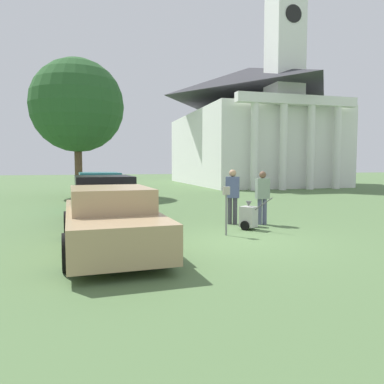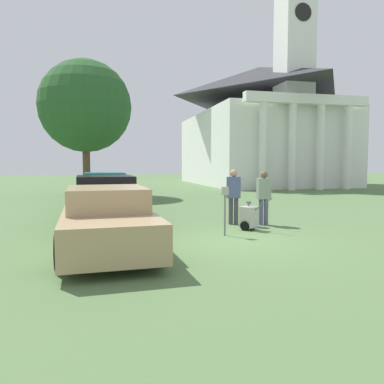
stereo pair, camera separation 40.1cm
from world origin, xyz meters
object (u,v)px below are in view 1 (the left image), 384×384
(person_worker, at_px, (233,193))
(church, at_px, (250,125))
(parked_car_cream, at_px, (97,189))
(parked_car_teal, at_px, (99,192))
(equipment_cart, at_px, (249,217))
(parked_car_black, at_px, (103,202))
(parking_meter, at_px, (226,201))
(parked_car_tan, at_px, (110,220))
(person_supervisor, at_px, (262,194))

(person_worker, xyz_separation_m, church, (10.65, 22.16, 4.66))
(parked_car_cream, relative_size, person_worker, 3.02)
(parked_car_teal, height_order, equipment_cart, parked_car_teal)
(parked_car_black, distance_m, equipment_cart, 4.59)
(person_worker, xyz_separation_m, equipment_cart, (0.10, -1.04, -0.62))
(parking_meter, bearing_deg, parked_car_cream, 107.15)
(parked_car_cream, bearing_deg, parking_meter, -75.48)
(parked_car_tan, xyz_separation_m, person_supervisor, (4.89, 2.22, 0.30))
(parked_car_black, bearing_deg, parked_car_cream, 87.37)
(parked_car_tan, distance_m, person_worker, 4.73)
(parked_car_tan, height_order, equipment_cart, parked_car_tan)
(parked_car_tan, bearing_deg, parked_car_cream, 87.36)
(parked_car_teal, bearing_deg, person_supervisor, -49.82)
(parked_car_black, bearing_deg, church, 52.67)
(parked_car_black, height_order, equipment_cart, parked_car_black)
(parked_car_tan, relative_size, parked_car_cream, 1.01)
(person_worker, bearing_deg, parked_car_teal, -22.19)
(parked_car_tan, height_order, parked_car_black, parked_car_black)
(parked_car_tan, height_order, person_worker, person_worker)
(parked_car_teal, height_order, parked_car_cream, parked_car_teal)
(parked_car_tan, xyz_separation_m, equipment_cart, (4.08, 1.48, -0.28))
(parked_car_black, xyz_separation_m, person_supervisor, (4.89, -1.32, 0.25))
(person_worker, bearing_deg, parked_car_tan, 61.44)
(parking_meter, height_order, person_supervisor, person_supervisor)
(parked_car_teal, xyz_separation_m, equipment_cart, (4.08, -6.02, -0.35))
(parking_meter, xyz_separation_m, equipment_cart, (0.96, 0.66, -0.54))
(parked_car_teal, distance_m, person_worker, 6.38)
(parked_car_cream, distance_m, equipment_cart, 10.32)
(parked_car_black, height_order, church, church)
(person_supervisor, relative_size, church, 0.08)
(parked_car_teal, xyz_separation_m, church, (14.64, 17.18, 4.93))
(person_supervisor, bearing_deg, parked_car_teal, -44.96)
(parked_car_black, distance_m, parked_car_cream, 7.41)
(person_worker, bearing_deg, parked_car_black, 14.76)
(parked_car_cream, distance_m, parking_meter, 10.60)
(parking_meter, height_order, equipment_cart, parking_meter)
(person_supervisor, xyz_separation_m, equipment_cart, (-0.80, -0.74, -0.58))
(parked_car_teal, xyz_separation_m, person_worker, (3.99, -4.97, 0.27))
(parked_car_cream, relative_size, person_supervisor, 3.11)
(equipment_cart, height_order, church, church)
(parked_car_teal, height_order, person_worker, person_worker)
(parking_meter, xyz_separation_m, church, (11.51, 23.86, 4.74))
(parked_car_black, relative_size, parked_car_teal, 1.06)
(parked_car_tan, bearing_deg, parking_meter, 12.14)
(equipment_cart, bearing_deg, parked_car_black, 117.45)
(parked_car_teal, height_order, person_supervisor, person_supervisor)
(parked_car_black, xyz_separation_m, parking_meter, (3.13, -2.72, 0.20))
(parked_car_cream, relative_size, parking_meter, 4.00)
(equipment_cart, bearing_deg, parked_car_cream, 77.55)
(parked_car_tan, distance_m, church, 29.13)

